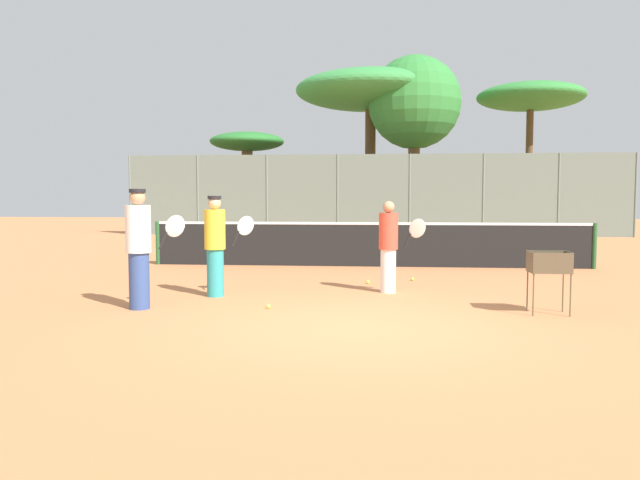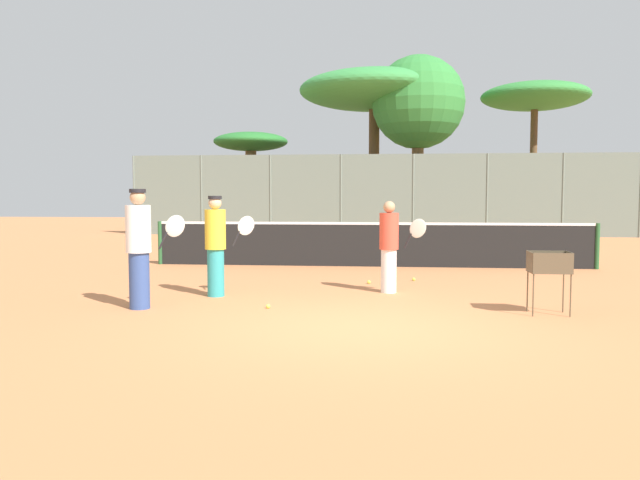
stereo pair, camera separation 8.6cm
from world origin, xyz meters
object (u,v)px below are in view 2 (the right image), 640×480
object	(u,v)px
player_red_cap	(139,247)
player_yellow_shirt	(390,246)
ball_cart	(549,268)
parked_car	(301,218)
tennis_net	(371,244)
player_white_outfit	(216,244)

from	to	relation	value
player_red_cap	player_yellow_shirt	world-z (taller)	player_red_cap
ball_cart	parked_car	world-z (taller)	parked_car
tennis_net	ball_cart	xyz separation A→B (m)	(2.66, -5.82, 0.12)
player_yellow_shirt	tennis_net	bearing A→B (deg)	115.34
player_red_cap	parked_car	world-z (taller)	player_red_cap
parked_car	tennis_net	bearing A→B (deg)	-76.02
player_red_cap	player_yellow_shirt	xyz separation A→B (m)	(3.76, 1.96, -0.11)
player_red_cap	player_white_outfit	bearing A→B (deg)	49.21
player_white_outfit	ball_cart	xyz separation A→B (m)	(5.18, -1.10, -0.21)
ball_cart	player_yellow_shirt	bearing A→B (deg)	141.31
player_white_outfit	player_yellow_shirt	world-z (taller)	player_white_outfit
player_white_outfit	player_red_cap	world-z (taller)	player_red_cap
player_yellow_shirt	ball_cart	xyz separation A→B (m)	(2.26, -1.81, -0.15)
tennis_net	parked_car	distance (m)	15.16
tennis_net	parked_car	world-z (taller)	parked_car
tennis_net	player_yellow_shirt	size ratio (longest dim) A/B	6.56
tennis_net	player_yellow_shirt	xyz separation A→B (m)	(0.41, -4.02, 0.27)
player_yellow_shirt	parked_car	world-z (taller)	player_yellow_shirt
tennis_net	player_white_outfit	world-z (taller)	player_white_outfit
tennis_net	player_white_outfit	bearing A→B (deg)	-118.05
tennis_net	ball_cart	world-z (taller)	tennis_net
player_red_cap	parked_car	xyz separation A→B (m)	(-0.32, 20.69, -0.28)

